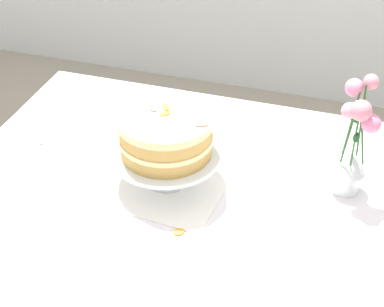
{
  "coord_description": "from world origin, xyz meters",
  "views": [
    {
      "loc": [
        0.32,
        -1.18,
        1.76
      ],
      "look_at": [
        -0.05,
        0.01,
        0.86
      ],
      "focal_mm": 56.54,
      "sensor_mm": 36.0,
      "label": 1
    }
  ],
  "objects_px": {
    "layer_cake": "(166,134)",
    "dining_table": "(206,228)",
    "flower_vase": "(353,147)",
    "cake_stand": "(166,157)"
  },
  "relations": [
    {
      "from": "flower_vase",
      "to": "layer_cake",
      "type": "bearing_deg",
      "value": -166.91
    },
    {
      "from": "layer_cake",
      "to": "flower_vase",
      "type": "xyz_separation_m",
      "value": [
        0.46,
        0.11,
        -0.02
      ]
    },
    {
      "from": "layer_cake",
      "to": "dining_table",
      "type": "bearing_deg",
      "value": -21.65
    },
    {
      "from": "dining_table",
      "to": "flower_vase",
      "type": "distance_m",
      "value": 0.44
    },
    {
      "from": "dining_table",
      "to": "flower_vase",
      "type": "xyz_separation_m",
      "value": [
        0.34,
        0.16,
        0.23
      ]
    },
    {
      "from": "layer_cake",
      "to": "flower_vase",
      "type": "bearing_deg",
      "value": 13.09
    },
    {
      "from": "cake_stand",
      "to": "layer_cake",
      "type": "height_order",
      "value": "layer_cake"
    },
    {
      "from": "dining_table",
      "to": "layer_cake",
      "type": "height_order",
      "value": "layer_cake"
    },
    {
      "from": "dining_table",
      "to": "flower_vase",
      "type": "height_order",
      "value": "flower_vase"
    },
    {
      "from": "cake_stand",
      "to": "flower_vase",
      "type": "relative_size",
      "value": 0.87
    }
  ]
}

